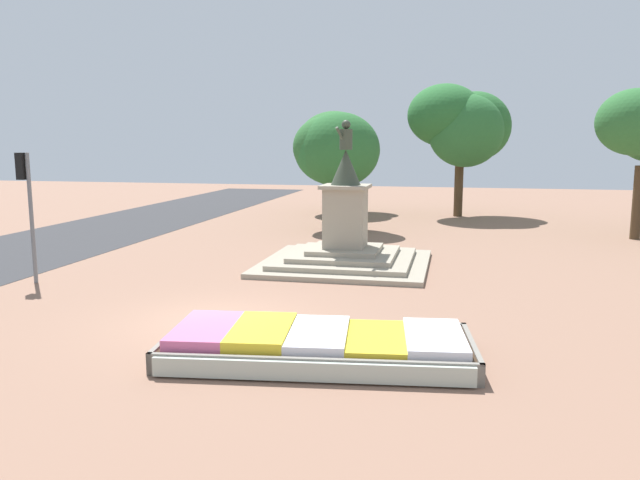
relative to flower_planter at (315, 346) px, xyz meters
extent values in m
plane|color=#8C6651|center=(-2.84, 2.01, -0.27)|extent=(91.90, 91.90, 0.00)
cube|color=#38281C|center=(0.06, 0.07, -0.08)|extent=(6.17, 3.05, 0.39)
cube|color=gray|center=(0.21, -1.15, -0.06)|extent=(6.09, 0.83, 0.43)
cube|color=gray|center=(-0.09, 1.29, -0.06)|extent=(6.09, 0.83, 0.43)
cube|color=gray|center=(-2.93, -0.29, -0.06)|extent=(0.41, 2.55, 0.43)
cube|color=gray|center=(3.05, 0.43, -0.06)|extent=(0.41, 2.55, 0.43)
cube|color=#D86699|center=(-2.21, -0.21, 0.23)|extent=(1.40, 2.28, 0.22)
cube|color=yellow|center=(-1.08, -0.07, 0.23)|extent=(1.40, 2.28, 0.23)
cube|color=white|center=(0.06, 0.07, 0.21)|extent=(1.40, 2.28, 0.18)
cube|color=yellow|center=(1.20, 0.20, 0.17)|extent=(1.40, 2.28, 0.11)
cube|color=white|center=(2.34, 0.34, 0.21)|extent=(1.40, 2.28, 0.18)
cube|color=#B2BCAD|center=(0.22, -1.20, -0.06)|extent=(5.80, 0.90, 0.35)
cube|color=gray|center=(-1.03, 9.39, -0.19)|extent=(5.66, 5.66, 0.16)
cube|color=#9E947F|center=(-1.03, 9.39, -0.03)|extent=(4.57, 4.57, 0.16)
cube|color=#9E9480|center=(-1.03, 9.39, 0.14)|extent=(3.47, 3.47, 0.16)
cube|color=#9E937F|center=(-1.03, 9.39, 0.30)|extent=(2.38, 2.38, 0.16)
cube|color=#9E937F|center=(-1.03, 9.39, 1.40)|extent=(1.36, 1.36, 2.03)
cube|color=#9E937F|center=(-1.03, 9.39, 2.48)|extent=(1.61, 1.61, 0.12)
cone|color=#384233|center=(-1.03, 9.39, 3.13)|extent=(1.02, 1.02, 1.19)
cylinder|color=#384233|center=(-1.03, 9.39, 4.07)|extent=(0.44, 0.44, 0.69)
sphere|color=#384233|center=(-1.03, 9.39, 4.56)|extent=(0.30, 0.30, 0.30)
cylinder|color=#384233|center=(-1.17, 9.15, 4.21)|extent=(0.33, 0.47, 0.57)
cylinder|color=slate|center=(-9.82, 4.77, 1.70)|extent=(0.12, 0.12, 3.95)
cube|color=black|center=(-10.02, 4.76, 3.28)|extent=(0.25, 0.28, 0.80)
cylinder|color=#4B0808|center=(-10.16, 4.76, 3.54)|extent=(0.03, 0.14, 0.14)
cylinder|color=#543E08|center=(-10.16, 4.76, 3.28)|extent=(0.03, 0.14, 0.14)
cylinder|color=green|center=(-10.16, 4.76, 3.01)|extent=(0.03, 0.14, 0.14)
cylinder|color=#4C3823|center=(10.47, 17.96, 1.34)|extent=(0.43, 0.43, 3.23)
ellipsoid|color=#2E6A32|center=(9.96, 17.22, 4.80)|extent=(3.21, 3.22, 2.80)
cylinder|color=#4C3823|center=(-2.66, 17.88, 1.02)|extent=(0.55, 0.55, 2.60)
ellipsoid|color=#2B6C33|center=(-3.13, 17.98, 3.59)|extent=(3.76, 3.89, 3.34)
ellipsoid|color=#2F6B32|center=(-3.39, 17.67, 3.72)|extent=(3.25, 2.87, 2.94)
ellipsoid|color=#2B6730|center=(-2.79, 17.62, 3.60)|extent=(3.87, 3.57, 3.52)
cylinder|color=#4C3823|center=(-4.36, 25.87, 1.01)|extent=(0.41, 0.41, 2.57)
ellipsoid|color=#2F6931|center=(-4.46, 25.04, 4.00)|extent=(4.27, 4.55, 3.52)
ellipsoid|color=#2A6E34|center=(-3.61, 26.08, 3.46)|extent=(3.51, 3.09, 2.83)
cylinder|color=#4C3823|center=(2.83, 24.95, 1.34)|extent=(0.49, 0.49, 3.24)
ellipsoid|color=#2B6931|center=(1.94, 24.68, 5.44)|extent=(4.20, 4.55, 3.48)
ellipsoid|color=#2E6D35|center=(3.09, 24.12, 4.57)|extent=(4.12, 3.51, 4.00)
ellipsoid|color=#2B6730|center=(3.61, 25.65, 4.84)|extent=(4.08, 3.89, 3.94)
camera|label=1|loc=(2.63, -11.60, 4.02)|focal=35.00mm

